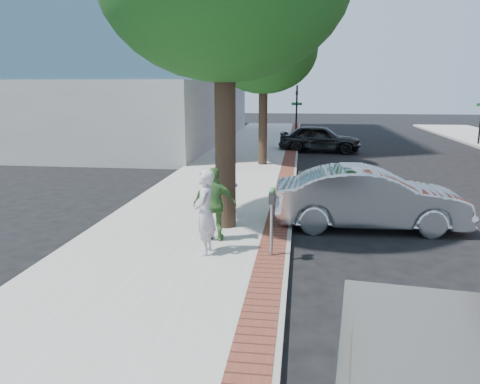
% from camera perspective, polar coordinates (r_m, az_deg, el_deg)
% --- Properties ---
extents(ground, '(120.00, 120.00, 0.00)m').
position_cam_1_polar(ground, '(10.31, -0.11, -8.04)').
color(ground, black).
rests_on(ground, ground).
extents(sidewalk, '(5.00, 60.00, 0.15)m').
position_cam_1_polar(sidewalk, '(18.13, -1.46, 1.27)').
color(sidewalk, '#9E9991').
rests_on(sidewalk, ground).
extents(brick_strip, '(0.60, 60.00, 0.01)m').
position_cam_1_polar(brick_strip, '(17.91, 5.51, 1.33)').
color(brick_strip, brown).
rests_on(brick_strip, sidewalk).
extents(curb, '(0.10, 60.00, 0.15)m').
position_cam_1_polar(curb, '(17.92, 6.62, 1.05)').
color(curb, gray).
rests_on(curb, ground).
extents(office_base, '(18.20, 22.20, 4.00)m').
position_cam_1_polar(office_base, '(34.68, -17.06, 9.34)').
color(office_base, gray).
rests_on(office_base, ground).
extents(signal_near, '(0.70, 0.15, 3.80)m').
position_cam_1_polar(signal_near, '(31.59, 6.91, 9.99)').
color(signal_near, black).
rests_on(signal_near, ground).
extents(tree_far, '(4.80, 4.80, 7.14)m').
position_cam_1_polar(tree_far, '(21.70, 2.90, 16.97)').
color(tree_far, black).
rests_on(tree_far, sidewalk).
extents(parking_meter, '(0.12, 0.32, 1.47)m').
position_cam_1_polar(parking_meter, '(9.73, 3.91, -1.89)').
color(parking_meter, gray).
rests_on(parking_meter, sidewalk).
extents(person_gray, '(0.45, 0.67, 1.82)m').
position_cam_1_polar(person_gray, '(9.90, -4.29, -2.52)').
color(person_gray, '#B2B2B7').
rests_on(person_gray, sidewalk).
extents(person_officer, '(0.83, 0.97, 1.72)m').
position_cam_1_polar(person_officer, '(13.29, -1.72, 1.20)').
color(person_officer, '#96CBE8').
rests_on(person_officer, sidewalk).
extents(person_green, '(1.02, 0.44, 1.72)m').
position_cam_1_polar(person_green, '(10.77, -3.08, -1.52)').
color(person_green, '#457F39').
rests_on(person_green, sidewalk).
extents(sedan_silver, '(4.96, 1.87, 1.62)m').
position_cam_1_polar(sedan_silver, '(12.70, 15.53, -0.73)').
color(sedan_silver, silver).
rests_on(sedan_silver, ground).
extents(bg_car, '(4.77, 2.24, 1.58)m').
position_cam_1_polar(bg_car, '(27.45, 9.70, 6.46)').
color(bg_car, black).
rests_on(bg_car, ground).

